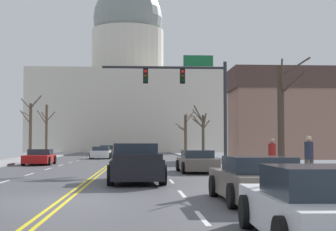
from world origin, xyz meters
The scene contains 20 objects.
ground centered at (0.00, 0.00, 0.02)m, with size 20.00×180.00×0.20m.
signal_gantry centered at (5.42, 17.58, 5.14)m, with size 7.91×0.41×7.05m.
street_lamp_right centered at (7.90, 0.34, 5.38)m, with size 2.49×0.24×8.93m.
capitol_building centered at (0.00, 79.21, 10.86)m, with size 32.91×21.99×33.33m.
sedan_near_00 centered at (5.32, 13.53, 0.57)m, with size 2.12×4.47×1.22m.
pickup_truck_near_01 centered at (1.99, 6.88, 0.72)m, with size 2.39×5.47×1.60m.
sedan_near_02 centered at (5.35, -0.47, 0.59)m, with size 2.14×4.68×1.26m.
sedan_near_03 centered at (5.05, -6.19, 0.58)m, with size 2.13×4.51×1.26m.
sedan_oncoming_00 centered at (-5.20, 23.79, 0.54)m, with size 2.12×4.50×1.14m.
sedan_oncoming_01 centered at (-1.72, 37.42, 0.57)m, with size 2.05×4.22×1.22m.
sedan_oncoming_02 centered at (-1.75, 47.26, 0.61)m, with size 2.11×4.55×1.29m.
flank_building_01 centered at (18.24, 35.56, 4.53)m, with size 14.20×6.31×8.92m.
bare_tree_00 centered at (8.02, 32.83, 2.64)m, with size 1.74×2.19×4.93m.
bare_tree_01 centered at (-7.83, 32.96, 2.96)m, with size 1.83×2.05×5.89m.
bare_tree_02 centered at (7.96, 6.00, 2.69)m, with size 1.50×2.44×5.00m.
bare_tree_03 centered at (-8.23, 43.22, 3.19)m, with size 2.19×2.02×5.73m.
bare_tree_04 centered at (8.44, 54.50, 2.92)m, with size 2.68×2.64×5.72m.
pedestrian_00 centered at (8.60, 4.70, 1.11)m, with size 0.35×0.34×1.75m.
pedestrian_01 centered at (7.98, 7.72, 1.07)m, with size 0.35×0.34×1.67m.
bicycle_parked centered at (7.66, 1.73, 0.49)m, with size 0.12×1.77×0.85m.
Camera 1 is at (2.12, -14.43, 1.64)m, focal length 54.50 mm.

